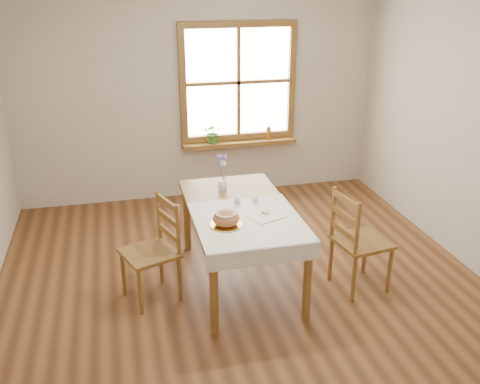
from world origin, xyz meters
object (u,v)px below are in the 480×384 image
object	(u,v)px
bread_plate	(226,225)
chair_right	(362,240)
dining_table	(240,216)
chair_left	(149,252)
flower_vase	(223,185)

from	to	relation	value
bread_plate	chair_right	bearing A→B (deg)	-0.56
chair_right	dining_table	bearing A→B (deg)	61.51
chair_left	chair_right	bearing A→B (deg)	62.01
bread_plate	flower_vase	distance (m)	0.82
chair_right	flower_vase	distance (m)	1.41
dining_table	flower_vase	world-z (taller)	flower_vase
dining_table	chair_right	xyz separation A→B (m)	(1.04, -0.37, -0.19)
dining_table	bread_plate	bearing A→B (deg)	-119.89
chair_right	chair_left	bearing A→B (deg)	73.16
bread_plate	flower_vase	xyz separation A→B (m)	(0.14, 0.80, 0.03)
dining_table	flower_vase	distance (m)	0.47
bread_plate	flower_vase	size ratio (longest dim) A/B	2.86
flower_vase	chair_right	bearing A→B (deg)	-36.40
dining_table	bread_plate	xyz separation A→B (m)	(-0.21, -0.36, 0.10)
chair_left	flower_vase	world-z (taller)	chair_left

